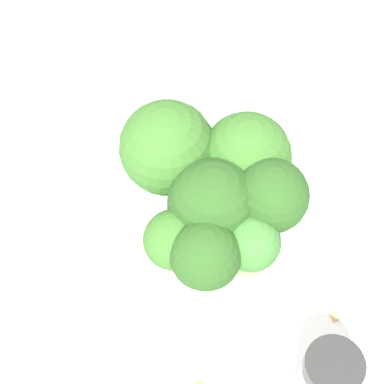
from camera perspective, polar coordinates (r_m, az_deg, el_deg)
ground_plane at (r=0.45m, az=-0.00°, el=-5.76°), size 3.00×3.00×0.00m
bowl at (r=0.43m, az=-0.00°, el=-4.22°), size 0.15×0.15×0.05m
broccoli_floret_0 at (r=0.37m, az=6.96°, el=-1.08°), size 0.04×0.04×0.06m
broccoli_floret_1 at (r=0.36m, az=1.21°, el=-5.70°), size 0.04×0.04×0.05m
broccoli_floret_2 at (r=0.37m, az=1.89°, el=-1.09°), size 0.05×0.05×0.06m
broccoli_floret_3 at (r=0.39m, az=-2.22°, el=3.87°), size 0.06×0.06×0.07m
broccoli_floret_4 at (r=0.39m, az=4.86°, el=3.12°), size 0.06×0.06×0.06m
broccoli_floret_5 at (r=0.37m, az=5.25°, el=-4.69°), size 0.03×0.03×0.05m
broccoli_floret_6 at (r=0.37m, az=-1.65°, el=-4.40°), size 0.04×0.04×0.04m
pepper_shaker at (r=0.40m, az=11.87°, el=-15.89°), size 0.03×0.03×0.06m
almond_crumb_1 at (r=0.44m, az=12.60°, el=-10.69°), size 0.01×0.01×0.01m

